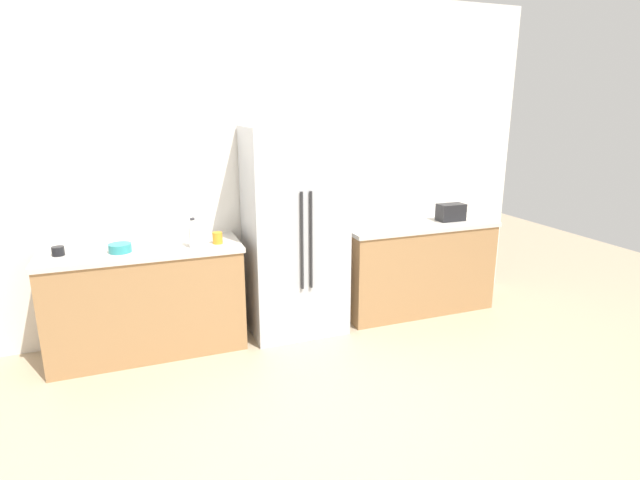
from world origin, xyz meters
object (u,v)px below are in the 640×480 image
toaster (451,212)px  bottle_a (193,236)px  bowl_a (120,248)px  cup_b (218,238)px  cup_a (58,251)px  refrigerator (295,232)px

toaster → bottle_a: bearing=-177.9°
toaster → bowl_a: bearing=-179.5°
cup_b → toaster: bearing=1.0°
cup_a → refrigerator: bearing=-1.0°
bowl_a → toaster: bearing=0.5°
bottle_a → bowl_a: (-0.56, 0.07, -0.06)m
bowl_a → refrigerator: bearing=1.5°
refrigerator → toaster: (1.63, -0.01, 0.06)m
cup_a → bowl_a: bearing=-8.9°
cup_b → bowl_a: bearing=178.6°
cup_b → bowl_a: cup_b is taller
toaster → bottle_a: size_ratio=1.10×
refrigerator → cup_b: bearing=-175.3°
cup_b → bowl_a: 0.76m
bottle_a → cup_a: 1.02m
refrigerator → toaster: refrigerator is taller
bottle_a → toaster: bearing=2.1°
cup_b → bottle_a: bearing=-165.5°
toaster → bowl_a: 3.09m
toaster → cup_b: size_ratio=2.79×
refrigerator → bottle_a: refrigerator is taller
refrigerator → bowl_a: (-1.45, -0.04, 0.01)m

